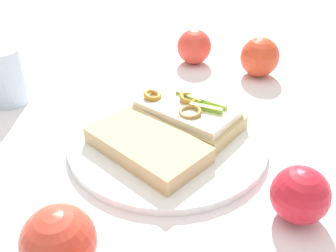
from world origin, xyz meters
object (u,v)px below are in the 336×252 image
(bread_slice_side, at_px, (147,145))
(apple_2, at_px, (260,57))
(apple_4, at_px, (59,242))
(apple_1, at_px, (300,195))
(drinking_glass, at_px, (5,77))
(plate, at_px, (168,140))
(apple_3, at_px, (194,47))
(sandwich, at_px, (187,114))

(bread_slice_side, relative_size, apple_2, 2.16)
(bread_slice_side, relative_size, apple_4, 2.21)
(apple_1, distance_m, drinking_glass, 0.52)
(plate, bearing_deg, apple_1, -51.54)
(bread_slice_side, height_order, drinking_glass, drinking_glass)
(bread_slice_side, bearing_deg, apple_1, 12.55)
(apple_4, bearing_deg, drinking_glass, 109.22)
(apple_1, bearing_deg, bread_slice_side, 141.41)
(apple_1, height_order, apple_2, apple_2)
(apple_2, xyz_separation_m, drinking_glass, (-0.48, -0.05, 0.01))
(bread_slice_side, bearing_deg, apple_4, -70.05)
(apple_2, relative_size, apple_4, 1.02)
(apple_3, distance_m, apple_4, 0.55)
(apple_2, height_order, apple_3, apple_2)
(plate, height_order, sandwich, sandwich)
(sandwich, distance_m, apple_1, 0.22)
(bread_slice_side, height_order, apple_3, apple_3)
(bread_slice_side, bearing_deg, sandwich, 95.55)
(apple_4, distance_m, drinking_glass, 0.39)
(plate, xyz_separation_m, apple_2, (0.22, 0.22, 0.03))
(apple_1, bearing_deg, plate, 128.46)
(sandwich, xyz_separation_m, apple_4, (-0.17, -0.24, 0.01))
(sandwich, height_order, apple_3, apple_3)
(sandwich, xyz_separation_m, apple_2, (0.18, 0.18, 0.01))
(apple_1, height_order, apple_3, apple_3)
(plate, distance_m, apple_2, 0.31)
(plate, height_order, apple_4, apple_4)
(apple_1, relative_size, drinking_glass, 0.70)
(apple_1, xyz_separation_m, drinking_glass, (-0.40, 0.34, 0.02))
(apple_1, distance_m, apple_4, 0.27)
(sandwich, bearing_deg, bread_slice_side, -89.82)
(plate, bearing_deg, sandwich, 44.59)
(bread_slice_side, relative_size, drinking_glass, 1.71)
(sandwich, distance_m, bread_slice_side, 0.10)
(sandwich, xyz_separation_m, apple_3, (0.06, 0.26, 0.01))
(apple_4, bearing_deg, apple_3, 64.84)
(sandwich, height_order, bread_slice_side, sandwich)
(apple_1, height_order, drinking_glass, drinking_glass)
(apple_2, distance_m, drinking_glass, 0.49)
(apple_4, height_order, drinking_glass, drinking_glass)
(sandwich, height_order, apple_1, apple_1)
(apple_3, xyz_separation_m, drinking_glass, (-0.36, -0.13, 0.01))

